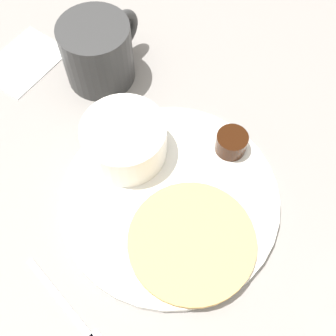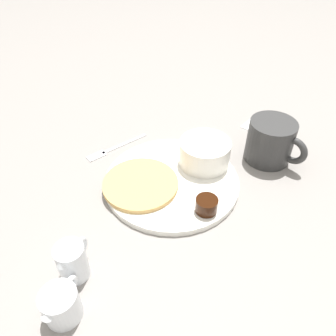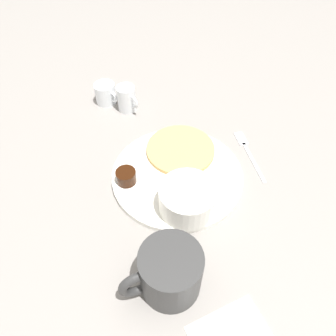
{
  "view_description": "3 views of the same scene",
  "coord_description": "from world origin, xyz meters",
  "px_view_note": "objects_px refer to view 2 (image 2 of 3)",
  "views": [
    {
      "loc": [
        -0.19,
        -0.09,
        0.47
      ],
      "look_at": [
        0.02,
        0.01,
        0.05
      ],
      "focal_mm": 45.0,
      "sensor_mm": 36.0,
      "label": 1
    },
    {
      "loc": [
        0.24,
        -0.41,
        0.45
      ],
      "look_at": [
        -0.0,
        -0.01,
        0.04
      ],
      "focal_mm": 35.0,
      "sensor_mm": 36.0,
      "label": 2
    },
    {
      "loc": [
        0.25,
        0.34,
        0.52
      ],
      "look_at": [
        0.02,
        -0.01,
        0.03
      ],
      "focal_mm": 35.0,
      "sensor_mm": 36.0,
      "label": 3
    }
  ],
  "objects_px": {
    "coffee_mug": "(271,141)",
    "creamer_pitcher_far": "(61,305)",
    "creamer_pitcher_near": "(72,261)",
    "fork": "(111,149)",
    "plate": "(172,181)",
    "bowl": "(205,152)"
  },
  "relations": [
    {
      "from": "bowl",
      "to": "fork",
      "type": "distance_m",
      "value": 0.21
    },
    {
      "from": "plate",
      "to": "creamer_pitcher_near",
      "type": "bearing_deg",
      "value": -95.2
    },
    {
      "from": "coffee_mug",
      "to": "plate",
      "type": "bearing_deg",
      "value": -128.18
    },
    {
      "from": "creamer_pitcher_far",
      "to": "creamer_pitcher_near",
      "type": "bearing_deg",
      "value": 119.18
    },
    {
      "from": "plate",
      "to": "coffee_mug",
      "type": "height_order",
      "value": "coffee_mug"
    },
    {
      "from": "creamer_pitcher_far",
      "to": "coffee_mug",
      "type": "bearing_deg",
      "value": 74.82
    },
    {
      "from": "creamer_pitcher_near",
      "to": "creamer_pitcher_far",
      "type": "height_order",
      "value": "creamer_pitcher_near"
    },
    {
      "from": "coffee_mug",
      "to": "creamer_pitcher_near",
      "type": "relative_size",
      "value": 1.91
    },
    {
      "from": "fork",
      "to": "coffee_mug",
      "type": "bearing_deg",
      "value": 26.29
    },
    {
      "from": "coffee_mug",
      "to": "creamer_pitcher_far",
      "type": "xyz_separation_m",
      "value": [
        -0.13,
        -0.47,
        -0.02
      ]
    },
    {
      "from": "plate",
      "to": "fork",
      "type": "height_order",
      "value": "plate"
    },
    {
      "from": "fork",
      "to": "plate",
      "type": "bearing_deg",
      "value": -7.35
    },
    {
      "from": "creamer_pitcher_far",
      "to": "fork",
      "type": "height_order",
      "value": "creamer_pitcher_far"
    },
    {
      "from": "creamer_pitcher_near",
      "to": "creamer_pitcher_far",
      "type": "xyz_separation_m",
      "value": [
        0.03,
        -0.05,
        -0.01
      ]
    },
    {
      "from": "creamer_pitcher_near",
      "to": "fork",
      "type": "height_order",
      "value": "creamer_pitcher_near"
    },
    {
      "from": "plate",
      "to": "coffee_mug",
      "type": "bearing_deg",
      "value": 51.82
    },
    {
      "from": "plate",
      "to": "creamer_pitcher_far",
      "type": "height_order",
      "value": "creamer_pitcher_far"
    },
    {
      "from": "plate",
      "to": "bowl",
      "type": "height_order",
      "value": "bowl"
    },
    {
      "from": "plate",
      "to": "bowl",
      "type": "relative_size",
      "value": 2.57
    },
    {
      "from": "creamer_pitcher_near",
      "to": "fork",
      "type": "xyz_separation_m",
      "value": [
        -0.15,
        0.27,
        -0.03
      ]
    },
    {
      "from": "bowl",
      "to": "coffee_mug",
      "type": "bearing_deg",
      "value": 42.92
    },
    {
      "from": "creamer_pitcher_far",
      "to": "plate",
      "type": "bearing_deg",
      "value": 91.52
    }
  ]
}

